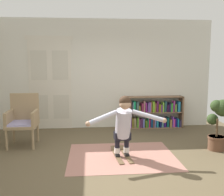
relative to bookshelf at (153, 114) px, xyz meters
The scene contains 9 objects.
ground_plane 2.80m from the bookshelf, 120.40° to the right, with size 7.20×7.20×0.00m, color brown.
back_wall 1.77m from the bookshelf, behind, with size 6.00×0.10×2.90m, color silver.
double_door 2.87m from the bookshelf, behind, with size 1.22×0.05×2.45m.
rug 2.41m from the bookshelf, 117.93° to the right, with size 2.00×1.61×0.01m, color #A06B5E.
bookshelf is the anchor object (origin of this frame).
wicker_chair 3.37m from the bookshelf, 158.49° to the right, with size 0.60×0.60×1.10m.
potted_plant 2.11m from the bookshelf, 66.26° to the right, with size 0.41×0.50×1.05m.
skis_pair 2.39m from the bookshelf, 118.35° to the right, with size 0.35×0.87×0.07m.
person_skier 2.51m from the bookshelf, 116.26° to the right, with size 1.43×0.62×1.11m.
Camera 1 is at (-0.31, -4.38, 1.76)m, focal length 41.46 mm.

